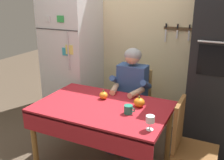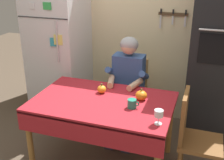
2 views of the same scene
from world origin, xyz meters
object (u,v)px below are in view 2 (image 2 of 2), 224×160
object	(u,v)px
wine_glass	(159,114)
pumpkin_large	(141,95)
chair_right_side	(193,134)
refrigerator	(59,52)
pumpkin_medium	(102,89)
dining_table	(102,108)
seated_person	(127,81)
wall_oven	(218,55)
coffee_mug	(132,104)
chair_behind_person	(131,92)

from	to	relation	value
wine_glass	pumpkin_large	world-z (taller)	wine_glass
chair_right_side	wine_glass	bearing A→B (deg)	-133.45
refrigerator	pumpkin_medium	world-z (taller)	refrigerator
dining_table	wine_glass	world-z (taller)	wine_glass
dining_table	seated_person	bearing A→B (deg)	82.04
seated_person	pumpkin_large	xyz separation A→B (m)	(0.28, -0.45, 0.05)
wall_oven	pumpkin_large	size ratio (longest dim) A/B	17.79
refrigerator	seated_person	distance (m)	1.08
dining_table	pumpkin_large	bearing A→B (deg)	23.72
seated_person	coffee_mug	size ratio (longest dim) A/B	10.97
chair_behind_person	wine_glass	xyz separation A→B (m)	(0.53, -1.05, 0.32)
refrigerator	seated_person	size ratio (longest dim) A/B	1.45
pumpkin_large	pumpkin_medium	distance (m)	0.43
dining_table	pumpkin_medium	xyz separation A→B (m)	(-0.07, 0.18, 0.13)
dining_table	wine_glass	bearing A→B (deg)	-22.66
wall_oven	pumpkin_medium	size ratio (longest dim) A/B	19.95
coffee_mug	pumpkin_large	bearing A→B (deg)	78.49
wine_glass	pumpkin_large	distance (m)	0.48
chair_right_side	wine_glass	distance (m)	0.53
chair_right_side	pumpkin_medium	world-z (taller)	chair_right_side
refrigerator	dining_table	xyz separation A→B (m)	(0.95, -0.88, -0.24)
chair_behind_person	pumpkin_medium	size ratio (longest dim) A/B	8.84
pumpkin_medium	chair_behind_person	bearing A→B (deg)	75.56
dining_table	chair_right_side	xyz separation A→B (m)	(0.90, 0.05, -0.14)
dining_table	chair_right_side	distance (m)	0.91
dining_table	pumpkin_medium	world-z (taller)	pumpkin_medium
coffee_mug	pumpkin_large	world-z (taller)	pumpkin_large
dining_table	refrigerator	bearing A→B (deg)	137.09
coffee_mug	wine_glass	xyz separation A→B (m)	(0.29, -0.22, 0.05)
dining_table	coffee_mug	size ratio (longest dim) A/B	12.33
refrigerator	wall_oven	distance (m)	2.01
chair_right_side	refrigerator	bearing A→B (deg)	155.83
coffee_mug	wine_glass	distance (m)	0.36
seated_person	pumpkin_medium	size ratio (longest dim) A/B	11.83
chair_behind_person	dining_table	bearing A→B (deg)	-96.08
refrigerator	wine_glass	bearing A→B (deg)	-36.11
chair_right_side	chair_behind_person	bearing A→B (deg)	137.81
seated_person	pumpkin_large	bearing A→B (deg)	-58.22
dining_table	pumpkin_medium	distance (m)	0.23
dining_table	pumpkin_large	xyz separation A→B (m)	(0.36, 0.16, 0.13)
seated_person	dining_table	bearing A→B (deg)	-97.96
pumpkin_medium	wine_glass	bearing A→B (deg)	-32.65
dining_table	coffee_mug	distance (m)	0.35
seated_person	pumpkin_large	distance (m)	0.53
dining_table	wall_oven	bearing A→B (deg)	41.31
seated_person	coffee_mug	distance (m)	0.69
dining_table	pumpkin_medium	size ratio (longest dim) A/B	13.30
wine_glass	pumpkin_medium	size ratio (longest dim) A/B	1.27
pumpkin_medium	chair_right_side	bearing A→B (deg)	-7.60
wall_oven	dining_table	bearing A→B (deg)	-138.69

